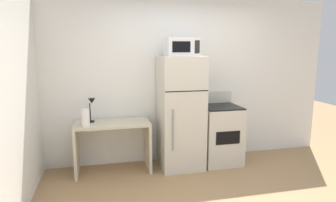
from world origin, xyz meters
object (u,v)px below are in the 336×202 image
object	(u,v)px
desk	(113,137)
desk_lamp	(91,106)
microwave	(182,47)
oven_range	(220,134)
paper_towel_roll	(86,118)
refrigerator	(181,113)

from	to	relation	value
desk	desk_lamp	xyz separation A→B (m)	(-0.28, 0.06, 0.47)
microwave	oven_range	bearing A→B (deg)	3.50
desk_lamp	paper_towel_roll	bearing A→B (deg)	-110.75
refrigerator	microwave	bearing A→B (deg)	-89.68
desk_lamp	refrigerator	size ratio (longest dim) A/B	0.21
paper_towel_roll	refrigerator	distance (m)	1.39
desk	desk_lamp	size ratio (longest dim) A/B	3.07
paper_towel_roll	microwave	distance (m)	1.68
desk_lamp	microwave	distance (m)	1.56
desk	microwave	size ratio (longest dim) A/B	2.36
desk_lamp	refrigerator	bearing A→B (deg)	-5.01
refrigerator	desk	bearing A→B (deg)	177.04
desk	paper_towel_roll	distance (m)	0.53
paper_towel_roll	microwave	world-z (taller)	microwave
paper_towel_roll	oven_range	world-z (taller)	oven_range
refrigerator	desk_lamp	bearing A→B (deg)	174.99
desk_lamp	oven_range	size ratio (longest dim) A/B	0.32
refrigerator	paper_towel_roll	bearing A→B (deg)	-176.23
refrigerator	oven_range	xyz separation A→B (m)	(0.66, 0.02, -0.38)
desk_lamp	paper_towel_roll	size ratio (longest dim) A/B	1.47
desk_lamp	oven_range	xyz separation A→B (m)	(1.96, -0.10, -0.52)
refrigerator	oven_range	size ratio (longest dim) A/B	1.54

